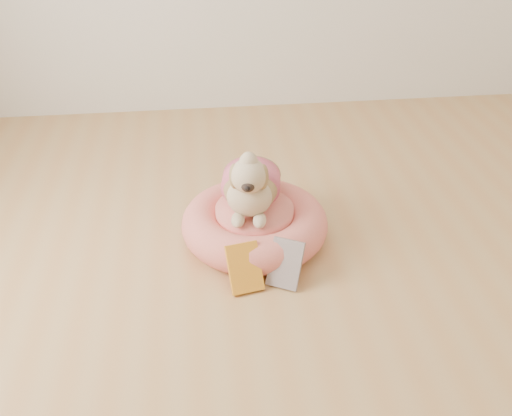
{
  "coord_description": "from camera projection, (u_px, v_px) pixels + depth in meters",
  "views": [
    {
      "loc": [
        -0.39,
        -1.19,
        1.44
      ],
      "look_at": [
        -0.16,
        0.74,
        0.19
      ],
      "focal_mm": 40.0,
      "sensor_mm": 36.0,
      "label": 1
    }
  ],
  "objects": [
    {
      "name": "floor",
      "position": [
        332.0,
        379.0,
        1.81
      ],
      "size": [
        4.5,
        4.5,
        0.0
      ],
      "primitive_type": "plane",
      "color": "tan",
      "rests_on": "ground"
    },
    {
      "name": "book_white",
      "position": [
        285.0,
        264.0,
        2.17
      ],
      "size": [
        0.16,
        0.15,
        0.17
      ],
      "primitive_type": "cube",
      "rotation": [
        -0.52,
        0.0,
        -0.49
      ],
      "color": "silver",
      "rests_on": "floor"
    },
    {
      "name": "pet_bed",
      "position": [
        255.0,
        224.0,
        2.41
      ],
      "size": [
        0.62,
        0.62,
        0.16
      ],
      "color": "#D26252",
      "rests_on": "floor"
    },
    {
      "name": "dog",
      "position": [
        250.0,
        173.0,
        2.29
      ],
      "size": [
        0.36,
        0.47,
        0.31
      ],
      "primitive_type": null,
      "rotation": [
        0.0,
        0.0,
        -0.16
      ],
      "color": "brown",
      "rests_on": "pet_bed"
    },
    {
      "name": "book_yellow",
      "position": [
        245.0,
        268.0,
        2.15
      ],
      "size": [
        0.15,
        0.14,
        0.17
      ],
      "primitive_type": "cube",
      "rotation": [
        -0.57,
        0.0,
        0.2
      ],
      "color": "yellow",
      "rests_on": "floor"
    }
  ]
}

